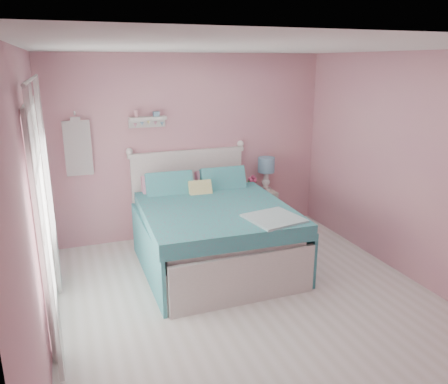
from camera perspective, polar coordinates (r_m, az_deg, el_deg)
floor at (r=4.80m, az=3.86°, el=-14.53°), size 4.50×4.50×0.00m
room_shell at (r=4.20m, az=4.28°, el=4.28°), size 4.50×4.50×4.50m
bed at (r=5.55m, az=-1.66°, el=-5.16°), size 1.79×2.22×1.27m
nightstand at (r=6.73m, az=4.73°, el=-2.28°), size 0.42×0.41×0.60m
table_lamp at (r=6.63m, az=5.54°, el=3.23°), size 0.25×0.25×0.50m
vase at (r=6.59m, az=3.77°, el=0.72°), size 0.18×0.18×0.15m
teacup at (r=6.51m, az=5.14°, el=0.17°), size 0.12×0.12×0.07m
roses at (r=6.56m, az=3.78°, el=1.66°), size 0.14×0.11×0.12m
wall_shelf at (r=6.06m, az=-10.01°, el=9.34°), size 0.50×0.15×0.25m
hanging_dress at (r=6.01m, az=-18.53°, el=5.43°), size 0.34×0.03×0.72m
french_door at (r=4.37m, az=-22.57°, el=-3.47°), size 0.04×1.32×2.16m
curtain_near at (r=3.63m, az=-22.23°, el=-5.66°), size 0.04×0.40×2.32m
curtain_far at (r=5.05m, az=-21.95°, el=0.48°), size 0.04×0.40×2.32m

